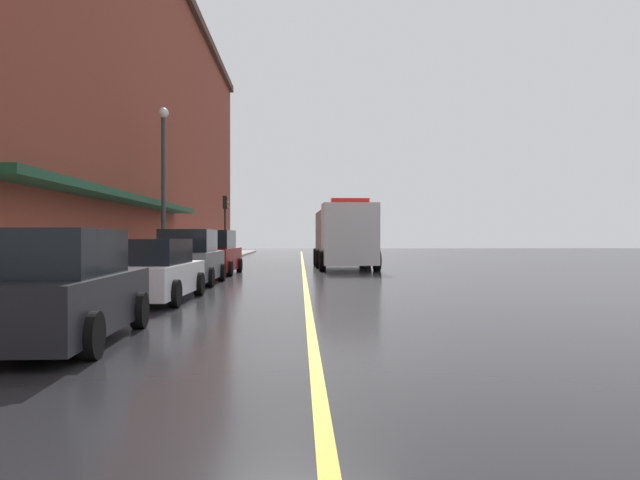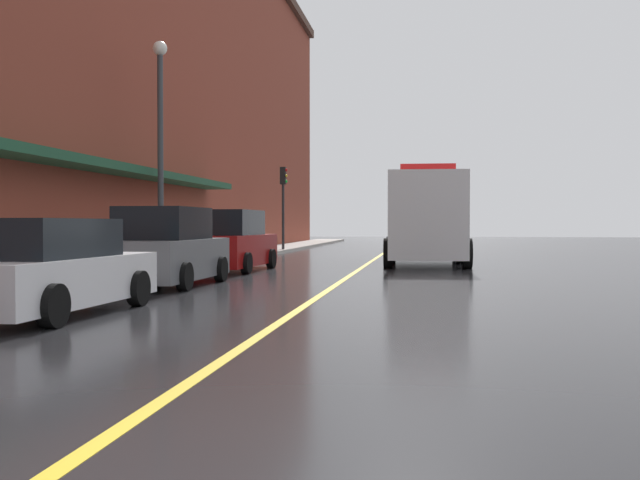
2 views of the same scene
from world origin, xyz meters
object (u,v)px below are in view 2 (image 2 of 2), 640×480
(box_truck, at_px, (426,219))
(parking_meter_1, at_px, (141,240))
(parked_car_3, at_px, (231,243))
(traffic_light_near, at_px, (283,192))
(street_lamp_left, at_px, (160,129))
(parked_car_1, at_px, (47,269))
(parked_car_2, at_px, (167,249))

(box_truck, height_order, parking_meter_1, box_truck)
(parked_car_3, height_order, traffic_light_near, traffic_light_near)
(street_lamp_left, bearing_deg, parked_car_1, -79.27)
(parked_car_1, distance_m, parked_car_3, 11.50)
(parked_car_1, bearing_deg, parked_car_3, 1.71)
(parking_meter_1, bearing_deg, parked_car_1, -79.39)
(box_truck, relative_size, parking_meter_1, 5.83)
(parked_car_2, xyz_separation_m, traffic_light_near, (-1.29, 21.11, 2.28))
(parked_car_1, distance_m, street_lamp_left, 11.43)
(parked_car_1, height_order, parked_car_2, parked_car_2)
(parked_car_3, height_order, parking_meter_1, parked_car_3)
(street_lamp_left, relative_size, traffic_light_near, 1.61)
(traffic_light_near, bearing_deg, parked_car_1, -87.11)
(box_truck, relative_size, street_lamp_left, 1.12)
(box_truck, distance_m, traffic_light_near, 12.94)
(parked_car_1, relative_size, parked_car_3, 0.99)
(parking_meter_1, distance_m, street_lamp_left, 4.58)
(parked_car_3, xyz_separation_m, parking_meter_1, (-1.41, -3.94, 0.17))
(parked_car_2, relative_size, box_truck, 0.58)
(parked_car_1, xyz_separation_m, parking_meter_1, (-1.42, 7.56, 0.32))
(parked_car_1, bearing_deg, box_truck, -18.61)
(parked_car_1, height_order, parking_meter_1, parked_car_1)
(parked_car_3, relative_size, traffic_light_near, 1.12)
(parking_meter_1, relative_size, traffic_light_near, 0.31)
(street_lamp_left, distance_m, traffic_light_near, 16.30)
(parked_car_2, xyz_separation_m, parking_meter_1, (-1.36, 1.79, 0.19))
(parked_car_1, xyz_separation_m, parked_car_3, (-0.01, 11.50, 0.14))
(parked_car_2, bearing_deg, parked_car_3, 0.05)
(parking_meter_1, xyz_separation_m, traffic_light_near, (0.06, 19.32, 2.10))
(parked_car_2, xyz_separation_m, parked_car_3, (0.05, 5.72, 0.02))
(parked_car_2, relative_size, traffic_light_near, 1.05)
(parked_car_2, bearing_deg, box_truck, -29.37)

